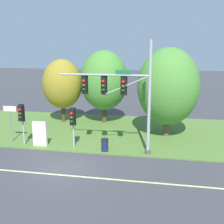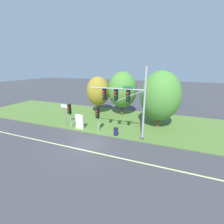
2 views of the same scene
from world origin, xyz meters
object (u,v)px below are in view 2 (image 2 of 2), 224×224
at_px(pedestrian_signal_further_along, 69,111).
at_px(route_sign_post, 65,111).
at_px(traffic_signal_mast, 127,100).
at_px(pedestrian_signal_near_kerb, 97,115).
at_px(tree_nearest_road, 98,91).
at_px(tree_left_of_mast, 122,90).
at_px(info_kiosk, 80,122).
at_px(tree_behind_signpost, 160,96).
at_px(trash_bin, 116,132).

bearing_deg(pedestrian_signal_further_along, route_sign_post, 151.57).
xyz_separation_m(traffic_signal_mast, pedestrian_signal_further_along, (-7.67, -0.04, -2.05)).
distance_m(pedestrian_signal_near_kerb, tree_nearest_road, 8.37).
xyz_separation_m(route_sign_post, tree_nearest_road, (1.88, 6.81, 1.84)).
xyz_separation_m(tree_left_of_mast, info_kiosk, (-3.40, -7.78, -3.28)).
relative_size(pedestrian_signal_further_along, info_kiosk, 1.71).
height_order(pedestrian_signal_near_kerb, pedestrian_signal_further_along, pedestrian_signal_further_along).
bearing_deg(tree_nearest_road, tree_behind_signpost, -15.92).
relative_size(pedestrian_signal_further_along, trash_bin, 3.49).
distance_m(traffic_signal_mast, tree_nearest_road, 10.36).
height_order(route_sign_post, trash_bin, route_sign_post).
bearing_deg(info_kiosk, tree_nearest_road, 96.05).
height_order(traffic_signal_mast, route_sign_post, traffic_signal_mast).
height_order(pedestrian_signal_further_along, info_kiosk, pedestrian_signal_further_along).
bearing_deg(trash_bin, route_sign_post, 174.50).
bearing_deg(tree_left_of_mast, route_sign_post, -129.74).
distance_m(pedestrian_signal_further_along, tree_nearest_road, 7.69).
bearing_deg(route_sign_post, info_kiosk, -10.61).
bearing_deg(trash_bin, tree_behind_signpost, 46.20).
relative_size(pedestrian_signal_further_along, tree_behind_signpost, 0.44).
height_order(tree_left_of_mast, trash_bin, tree_left_of_mast).
relative_size(traffic_signal_mast, trash_bin, 8.51).
distance_m(tree_left_of_mast, trash_bin, 9.03).
xyz_separation_m(route_sign_post, info_kiosk, (2.65, -0.50, -1.05)).
relative_size(route_sign_post, tree_behind_signpost, 0.40).
bearing_deg(pedestrian_signal_further_along, trash_bin, -0.22).
xyz_separation_m(info_kiosk, trash_bin, (5.14, -0.25, -0.47)).
bearing_deg(pedestrian_signal_near_kerb, tree_behind_signpost, 33.24).
xyz_separation_m(pedestrian_signal_near_kerb, info_kiosk, (-2.70, 0.14, -1.31)).
bearing_deg(route_sign_post, tree_nearest_road, 74.59).
bearing_deg(tree_behind_signpost, tree_nearest_road, 164.08).
distance_m(tree_nearest_road, tree_left_of_mast, 4.22).
relative_size(pedestrian_signal_further_along, tree_nearest_road, 0.51).
bearing_deg(traffic_signal_mast, trash_bin, -176.84).
xyz_separation_m(pedestrian_signal_further_along, tree_behind_signpost, (10.87, 4.59, 1.86)).
xyz_separation_m(tree_nearest_road, trash_bin, (5.92, -7.56, -3.35)).
bearing_deg(tree_nearest_road, trash_bin, -51.96).
xyz_separation_m(traffic_signal_mast, info_kiosk, (-6.36, 0.19, -3.47)).
xyz_separation_m(tree_nearest_road, tree_behind_signpost, (10.34, -2.95, 0.40)).
bearing_deg(pedestrian_signal_near_kerb, traffic_signal_mast, -0.74).
relative_size(tree_nearest_road, info_kiosk, 3.32).
distance_m(route_sign_post, trash_bin, 7.97).
distance_m(pedestrian_signal_further_along, route_sign_post, 1.57).
relative_size(tree_nearest_road, tree_behind_signpost, 0.85).
distance_m(pedestrian_signal_near_kerb, pedestrian_signal_further_along, 4.01).
relative_size(tree_left_of_mast, tree_behind_signpost, 0.96).
distance_m(route_sign_post, info_kiosk, 2.89).
height_order(route_sign_post, tree_behind_signpost, tree_behind_signpost).
bearing_deg(info_kiosk, tree_behind_signpost, 24.49).
distance_m(traffic_signal_mast, info_kiosk, 7.25).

